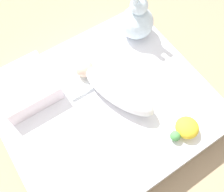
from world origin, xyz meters
name	(u,v)px	position (x,y,z in m)	size (l,w,h in m)	color
ground_plane	(106,115)	(0.00, 0.00, 0.00)	(12.00, 12.00, 0.00)	#9E8466
bed_mattress	(106,109)	(0.00, 0.00, 0.09)	(1.14, 1.01, 0.18)	white
burp_cloth	(82,80)	(0.04, -0.19, 0.19)	(0.22, 0.17, 0.02)	white
swaddled_baby	(115,89)	(-0.07, -0.01, 0.25)	(0.29, 0.52, 0.16)	white
pillow	(25,87)	(0.33, -0.30, 0.23)	(0.31, 0.30, 0.12)	white
bunny_plush	(137,20)	(-0.43, -0.31, 0.30)	(0.20, 0.20, 0.39)	silver
turtle_plush	(186,129)	(-0.26, 0.37, 0.22)	(0.16, 0.12, 0.08)	yellow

